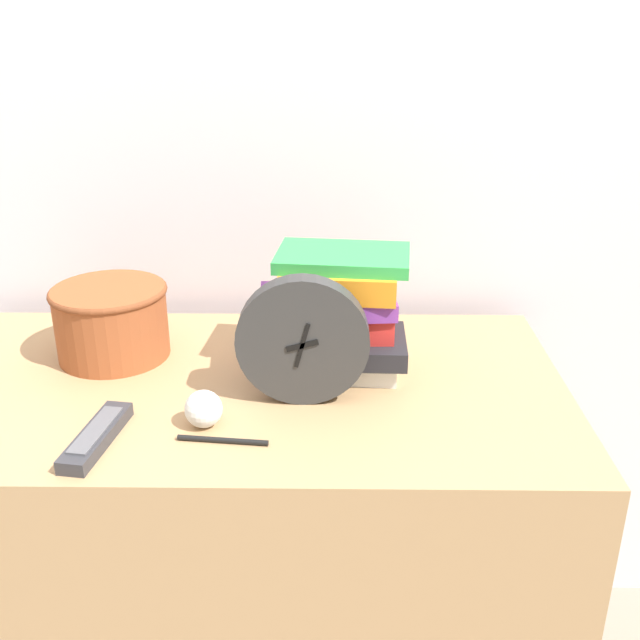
# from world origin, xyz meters

# --- Properties ---
(wall_back) EXTENTS (6.00, 0.04, 2.40)m
(wall_back) POSITION_xyz_m (0.00, 0.65, 1.20)
(wall_back) COLOR silver
(wall_back) RESTS_ON ground_plane
(desk) EXTENTS (1.08, 0.58, 0.74)m
(desk) POSITION_xyz_m (0.00, 0.29, 0.37)
(desk) COLOR tan
(desk) RESTS_ON ground_plane
(desk_clock) EXTENTS (0.20, 0.04, 0.20)m
(desk_clock) POSITION_xyz_m (0.11, 0.23, 0.84)
(desk_clock) COLOR #333333
(desk_clock) RESTS_ON desk
(book_stack) EXTENTS (0.25, 0.19, 0.20)m
(book_stack) POSITION_xyz_m (0.17, 0.35, 0.84)
(book_stack) COLOR white
(book_stack) RESTS_ON desk
(basket) EXTENTS (0.20, 0.20, 0.13)m
(basket) POSITION_xyz_m (-0.22, 0.39, 0.80)
(basket) COLOR #994C28
(basket) RESTS_ON desk
(tv_remote) EXTENTS (0.06, 0.17, 0.02)m
(tv_remote) POSITION_xyz_m (-0.17, 0.10, 0.75)
(tv_remote) COLOR #333338
(tv_remote) RESTS_ON desk
(crumpled_paper_ball) EXTENTS (0.06, 0.06, 0.06)m
(crumpled_paper_ball) POSITION_xyz_m (-0.03, 0.15, 0.76)
(crumpled_paper_ball) COLOR white
(crumpled_paper_ball) RESTS_ON desk
(pen) EXTENTS (0.13, 0.02, 0.01)m
(pen) POSITION_xyz_m (0.01, 0.11, 0.74)
(pen) COLOR black
(pen) RESTS_ON desk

